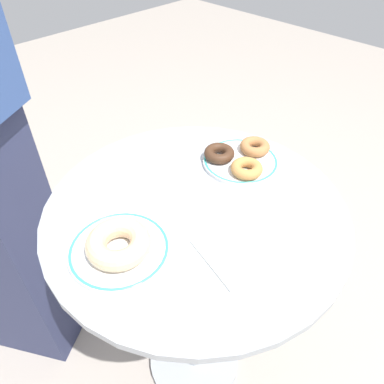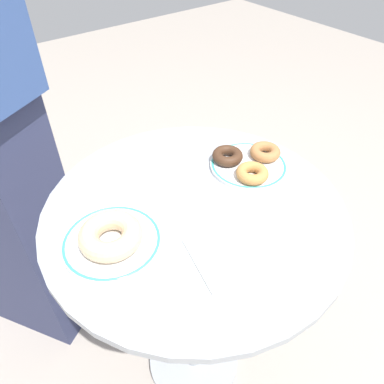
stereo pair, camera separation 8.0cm
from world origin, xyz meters
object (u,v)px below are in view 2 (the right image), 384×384
Objects in this scene: plate_left at (112,242)px; paper_napkin at (231,254)px; donut_chocolate at (227,156)px; cafe_table at (194,268)px; donut_glazed at (111,235)px; plate_right at (248,165)px; donut_old_fashioned at (252,173)px; donut_cinnamon at (265,152)px.

paper_napkin is at bearing -44.89° from plate_left.
donut_chocolate is 0.53× the size of paper_napkin.
cafe_table is 3.94× the size of plate_left.
donut_glazed is at bearing -111.14° from plate_left.
plate_left is (-0.19, 0.02, 0.23)m from cafe_table.
donut_old_fashioned is at bearing -126.36° from plate_right.
donut_cinnamon is 0.10m from donut_old_fashioned.
plate_left reaches higher than paper_napkin.
donut_old_fashioned reaches higher than plate_left.
donut_glazed reaches higher than paper_napkin.
donut_glazed is (-0.20, 0.01, 0.25)m from cafe_table.
cafe_table is 5.40× the size of paper_napkin.
cafe_table is 0.30m from plate_right.
donut_cinnamon is 0.33m from paper_napkin.
donut_cinnamon is (0.05, -0.00, 0.02)m from plate_right.
plate_right reaches higher than paper_napkin.
donut_glazed reaches higher than plate_right.
plate_right is 0.06m from donut_chocolate.
plate_left is at bearing 175.23° from donut_old_fashioned.
donut_cinnamon reaches higher than plate_left.
donut_chocolate is at bearing 126.29° from plate_right.
plate_right is (0.39, 0.01, -0.00)m from plate_left.
donut_cinnamon is (0.45, 0.02, -0.01)m from donut_glazed.
plate_left is 0.36m from donut_chocolate.
cafe_table is at bearing -3.22° from donut_glazed.
plate_left is 0.36m from donut_old_fashioned.
paper_napkin is at bearing -147.25° from donut_cinnamon.
plate_left is 1.37× the size of paper_napkin.
donut_old_fashioned is (0.36, -0.03, 0.02)m from plate_left.
donut_glazed reaches higher than donut_cinnamon.
plate_left is 1.58× the size of donut_glazed.
donut_cinnamon is 0.10m from donut_chocolate.
plate_left and plate_right have the same top height.
cafe_table is 6.23× the size of donut_glazed.
plate_right is 1.53× the size of donut_glazed.
plate_right is at bearing 2.97° from donut_glazed.
donut_glazed is 0.36m from donut_chocolate.
paper_napkin is at bearing -100.64° from cafe_table.
donut_cinnamon is (0.25, 0.03, 0.24)m from cafe_table.
donut_chocolate is (-0.09, 0.05, 0.00)m from donut_cinnamon.
donut_glazed reaches higher than cafe_table.
cafe_table is at bearing 79.36° from paper_napkin.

